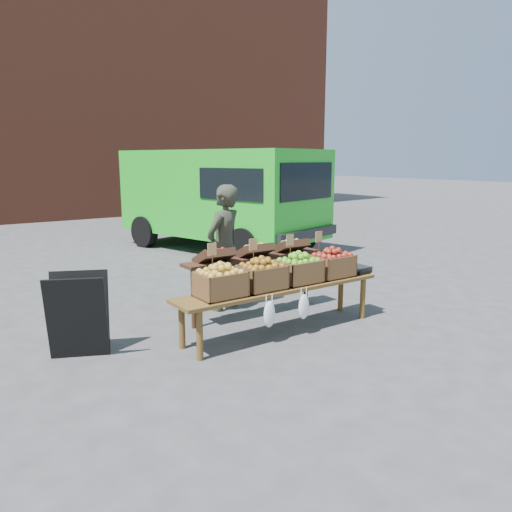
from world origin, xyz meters
TOP-DOWN VIEW (x-y plane):
  - ground at (0.00, 0.00)m, footprint 80.00×80.00m
  - brick_building at (0.00, 15.00)m, footprint 24.00×4.00m
  - delivery_van at (1.91, 5.47)m, footprint 3.51×5.41m
  - vendor at (-0.50, 1.42)m, footprint 0.74×0.62m
  - chalkboard_sign at (-2.65, 0.83)m, footprint 0.68×0.54m
  - back_table at (-0.34, 0.93)m, footprint 2.10×0.44m
  - display_bench at (-0.47, 0.21)m, footprint 2.70×0.56m
  - crate_golden_apples at (-1.29, 0.21)m, footprint 0.50×0.40m
  - crate_russet_pears at (-0.74, 0.21)m, footprint 0.50×0.40m
  - crate_red_apples at (-0.19, 0.21)m, footprint 0.50×0.40m
  - crate_green_apples at (0.36, 0.21)m, footprint 0.50×0.40m
  - weighing_scale at (0.78, 0.21)m, footprint 0.34×0.30m

SIDE VIEW (x-z plane):
  - ground at x=0.00m, z-range 0.00..0.00m
  - display_bench at x=-0.47m, z-range 0.00..0.57m
  - chalkboard_sign at x=-2.65m, z-range 0.00..0.90m
  - back_table at x=-0.34m, z-range 0.00..1.04m
  - weighing_scale at x=0.78m, z-range 0.57..0.65m
  - crate_golden_apples at x=-1.29m, z-range 0.57..0.85m
  - crate_russet_pears at x=-0.74m, z-range 0.57..0.85m
  - crate_red_apples at x=-0.19m, z-range 0.57..0.85m
  - crate_green_apples at x=0.36m, z-range 0.57..0.85m
  - vendor at x=-0.50m, z-range 0.00..1.71m
  - delivery_van at x=1.91m, z-range 0.00..2.23m
  - brick_building at x=0.00m, z-range 0.00..10.00m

